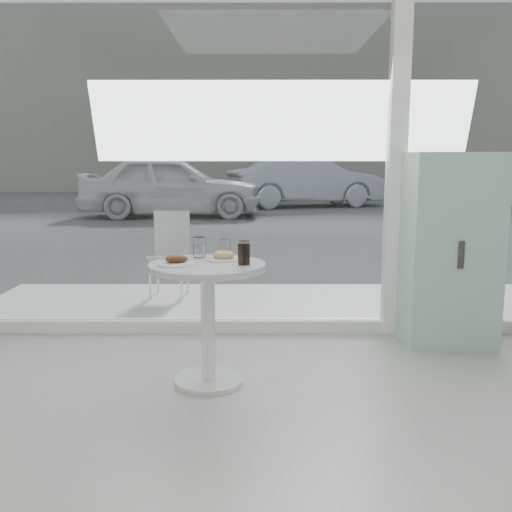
{
  "coord_description": "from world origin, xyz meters",
  "views": [
    {
      "loc": [
        -0.19,
        -1.54,
        1.39
      ],
      "look_at": [
        -0.2,
        1.7,
        0.85
      ],
      "focal_mm": 40.0,
      "sensor_mm": 36.0,
      "label": 1
    }
  ],
  "objects_px": {
    "mint_cabinet": "(450,250)",
    "cola_glass": "(244,253)",
    "patio_chair": "(170,248)",
    "plate_fritter": "(177,261)",
    "main_table": "(208,298)",
    "car_silver": "(306,181)",
    "car_white": "(172,186)",
    "water_tumbler_b": "(225,249)",
    "plate_donut": "(224,257)",
    "water_tumbler_a": "(199,248)"
  },
  "relations": [
    {
      "from": "car_silver",
      "to": "plate_donut",
      "type": "relative_size",
      "value": 20.62
    },
    {
      "from": "water_tumbler_a",
      "to": "main_table",
      "type": "bearing_deg",
      "value": -72.58
    },
    {
      "from": "plate_fritter",
      "to": "plate_donut",
      "type": "bearing_deg",
      "value": 32.87
    },
    {
      "from": "patio_chair",
      "to": "plate_donut",
      "type": "bearing_deg",
      "value": -68.16
    },
    {
      "from": "mint_cabinet",
      "to": "water_tumbler_b",
      "type": "relative_size",
      "value": 12.62
    },
    {
      "from": "patio_chair",
      "to": "plate_fritter",
      "type": "distance_m",
      "value": 2.32
    },
    {
      "from": "mint_cabinet",
      "to": "cola_glass",
      "type": "xyz_separation_m",
      "value": [
        -1.54,
        -0.86,
        0.11
      ]
    },
    {
      "from": "patio_chair",
      "to": "plate_fritter",
      "type": "bearing_deg",
      "value": -75.97
    },
    {
      "from": "water_tumbler_b",
      "to": "plate_fritter",
      "type": "bearing_deg",
      "value": -132.71
    },
    {
      "from": "patio_chair",
      "to": "car_white",
      "type": "relative_size",
      "value": 0.19
    },
    {
      "from": "plate_fritter",
      "to": "mint_cabinet",
      "type": "bearing_deg",
      "value": 24.27
    },
    {
      "from": "mint_cabinet",
      "to": "water_tumbler_b",
      "type": "xyz_separation_m",
      "value": [
        -1.67,
        -0.58,
        0.09
      ]
    },
    {
      "from": "patio_chair",
      "to": "water_tumbler_b",
      "type": "distance_m",
      "value": 2.1
    },
    {
      "from": "patio_chair",
      "to": "plate_fritter",
      "type": "xyz_separation_m",
      "value": [
        0.39,
        -2.27,
        0.27
      ]
    },
    {
      "from": "patio_chair",
      "to": "car_white",
      "type": "distance_m",
      "value": 8.79
    },
    {
      "from": "plate_donut",
      "to": "cola_glass",
      "type": "relative_size",
      "value": 1.58
    },
    {
      "from": "car_white",
      "to": "plate_fritter",
      "type": "relative_size",
      "value": 20.33
    },
    {
      "from": "main_table",
      "to": "patio_chair",
      "type": "relative_size",
      "value": 0.91
    },
    {
      "from": "car_white",
      "to": "water_tumbler_b",
      "type": "relative_size",
      "value": 38.89
    },
    {
      "from": "mint_cabinet",
      "to": "cola_glass",
      "type": "height_order",
      "value": "mint_cabinet"
    },
    {
      "from": "patio_chair",
      "to": "cola_glass",
      "type": "distance_m",
      "value": 2.4
    },
    {
      "from": "patio_chair",
      "to": "cola_glass",
      "type": "bearing_deg",
      "value": -66.25
    },
    {
      "from": "car_silver",
      "to": "water_tumbler_b",
      "type": "xyz_separation_m",
      "value": [
        -1.68,
        -13.82,
        0.05
      ]
    },
    {
      "from": "plate_fritter",
      "to": "cola_glass",
      "type": "xyz_separation_m",
      "value": [
        0.4,
        0.02,
        0.04
      ]
    },
    {
      "from": "main_table",
      "to": "mint_cabinet",
      "type": "xyz_separation_m",
      "value": [
        1.77,
        0.82,
        0.18
      ]
    },
    {
      "from": "patio_chair",
      "to": "plate_fritter",
      "type": "height_order",
      "value": "patio_chair"
    },
    {
      "from": "car_silver",
      "to": "mint_cabinet",
      "type": "bearing_deg",
      "value": 163.58
    },
    {
      "from": "plate_donut",
      "to": "cola_glass",
      "type": "height_order",
      "value": "cola_glass"
    },
    {
      "from": "car_white",
      "to": "water_tumbler_b",
      "type": "height_order",
      "value": "car_white"
    },
    {
      "from": "main_table",
      "to": "water_tumbler_a",
      "type": "relative_size",
      "value": 5.82
    },
    {
      "from": "cola_glass",
      "to": "car_silver",
      "type": "bearing_deg",
      "value": 83.72
    },
    {
      "from": "patio_chair",
      "to": "water_tumbler_b",
      "type": "height_order",
      "value": "patio_chair"
    },
    {
      "from": "plate_donut",
      "to": "water_tumbler_b",
      "type": "height_order",
      "value": "water_tumbler_b"
    },
    {
      "from": "plate_donut",
      "to": "water_tumbler_a",
      "type": "bearing_deg",
      "value": 147.51
    },
    {
      "from": "water_tumbler_a",
      "to": "water_tumbler_b",
      "type": "relative_size",
      "value": 1.15
    },
    {
      "from": "patio_chair",
      "to": "plate_fritter",
      "type": "relative_size",
      "value": 3.82
    },
    {
      "from": "plate_fritter",
      "to": "patio_chair",
      "type": "bearing_deg",
      "value": 99.79
    },
    {
      "from": "main_table",
      "to": "car_silver",
      "type": "xyz_separation_m",
      "value": [
        1.78,
        14.06,
        0.22
      ]
    },
    {
      "from": "car_white",
      "to": "water_tumbler_b",
      "type": "bearing_deg",
      "value": -173.06
    },
    {
      "from": "patio_chair",
      "to": "cola_glass",
      "type": "xyz_separation_m",
      "value": [
        0.8,
        -2.25,
        0.31
      ]
    },
    {
      "from": "car_silver",
      "to": "water_tumbler_a",
      "type": "distance_m",
      "value": 13.96
    },
    {
      "from": "patio_chair",
      "to": "plate_donut",
      "type": "height_order",
      "value": "patio_chair"
    },
    {
      "from": "mint_cabinet",
      "to": "plate_donut",
      "type": "distance_m",
      "value": 1.82
    },
    {
      "from": "main_table",
      "to": "plate_donut",
      "type": "relative_size",
      "value": 3.39
    },
    {
      "from": "plate_fritter",
      "to": "water_tumbler_b",
      "type": "relative_size",
      "value": 1.91
    },
    {
      "from": "plate_fritter",
      "to": "plate_donut",
      "type": "distance_m",
      "value": 0.32
    },
    {
      "from": "water_tumbler_a",
      "to": "water_tumbler_b",
      "type": "distance_m",
      "value": 0.17
    },
    {
      "from": "patio_chair",
      "to": "car_silver",
      "type": "xyz_separation_m",
      "value": [
        2.35,
        11.85,
        0.24
      ]
    },
    {
      "from": "car_silver",
      "to": "cola_glass",
      "type": "bearing_deg",
      "value": 157.33
    },
    {
      "from": "water_tumbler_b",
      "to": "patio_chair",
      "type": "bearing_deg",
      "value": 108.71
    }
  ]
}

